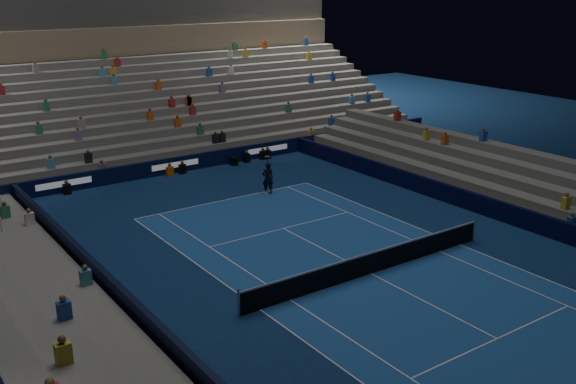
# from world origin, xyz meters

# --- Properties ---
(ground) EXTENTS (90.00, 90.00, 0.00)m
(ground) POSITION_xyz_m (0.00, 0.00, 0.00)
(ground) COLOR #0D2650
(ground) RESTS_ON ground
(court_surface) EXTENTS (10.97, 23.77, 0.01)m
(court_surface) POSITION_xyz_m (0.00, 0.00, 0.01)
(court_surface) COLOR #1B4D95
(court_surface) RESTS_ON ground
(sponsor_barrier_far) EXTENTS (44.00, 0.25, 1.00)m
(sponsor_barrier_far) POSITION_xyz_m (0.00, 18.50, 0.50)
(sponsor_barrier_far) COLOR black
(sponsor_barrier_far) RESTS_ON ground
(sponsor_barrier_east) EXTENTS (0.25, 37.00, 1.00)m
(sponsor_barrier_east) POSITION_xyz_m (9.70, 0.00, 0.50)
(sponsor_barrier_east) COLOR black
(sponsor_barrier_east) RESTS_ON ground
(sponsor_barrier_west) EXTENTS (0.25, 37.00, 1.00)m
(sponsor_barrier_west) POSITION_xyz_m (-9.70, 0.00, 0.50)
(sponsor_barrier_west) COLOR black
(sponsor_barrier_west) RESTS_ON ground
(grandstand_main) EXTENTS (44.00, 15.20, 11.20)m
(grandstand_main) POSITION_xyz_m (0.00, 27.90, 3.38)
(grandstand_main) COLOR slate
(grandstand_main) RESTS_ON ground
(grandstand_east) EXTENTS (5.00, 37.00, 2.50)m
(grandstand_east) POSITION_xyz_m (13.17, 0.00, 0.92)
(grandstand_east) COLOR #63635F
(grandstand_east) RESTS_ON ground
(grandstand_west) EXTENTS (5.00, 37.00, 2.50)m
(grandstand_west) POSITION_xyz_m (-13.17, 0.00, 0.92)
(grandstand_west) COLOR slate
(grandstand_west) RESTS_ON ground
(tennis_net) EXTENTS (12.90, 0.10, 1.10)m
(tennis_net) POSITION_xyz_m (0.00, 0.00, 0.50)
(tennis_net) COLOR #B2B2B7
(tennis_net) RESTS_ON ground
(tennis_player) EXTENTS (0.76, 0.59, 1.83)m
(tennis_player) POSITION_xyz_m (2.46, 11.49, 0.91)
(tennis_player) COLOR black
(tennis_player) RESTS_ON ground
(broadcast_camera) EXTENTS (0.49, 0.89, 0.53)m
(broadcast_camera) POSITION_xyz_m (3.99, 17.89, 0.28)
(broadcast_camera) COLOR black
(broadcast_camera) RESTS_ON ground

